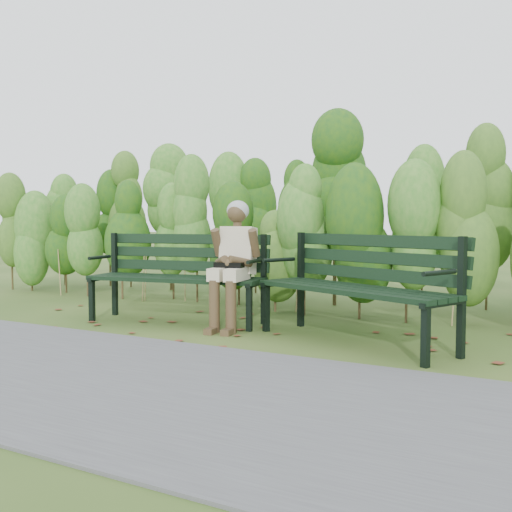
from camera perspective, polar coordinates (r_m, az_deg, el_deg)
The scene contains 7 objects.
ground at distance 6.38m, azimuth -1.53°, elevation -6.91°, with size 80.00×80.00×0.00m, color #2B4A17.
footpath at distance 4.66m, azimuth -15.65°, elevation -10.86°, with size 60.00×2.50×0.01m, color #474749.
hedge_band at distance 7.93m, azimuth 5.31°, elevation 4.24°, with size 11.04×1.67×2.42m.
leaf_litter at distance 6.34m, azimuth -1.60°, elevation -6.95°, with size 5.63×2.26×0.01m.
bench_left at distance 6.81m, azimuth -7.19°, elevation -1.31°, with size 2.06×0.97×0.99m.
bench_right at distance 5.68m, azimuth 9.98°, elevation -2.15°, with size 2.12×1.38×1.01m.
seated_woman at distance 6.33m, azimuth -2.16°, elevation 0.09°, with size 0.54×0.79×1.36m.
Camera 1 is at (3.19, -5.40, 1.15)m, focal length 42.00 mm.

